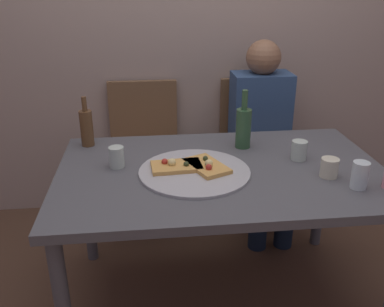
{
  "coord_description": "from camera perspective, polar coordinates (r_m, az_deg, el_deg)",
  "views": [
    {
      "loc": [
        -0.32,
        -1.68,
        1.52
      ],
      "look_at": [
        -0.13,
        0.07,
        0.77
      ],
      "focal_mm": 39.42,
      "sensor_mm": 36.0,
      "label": 1
    }
  ],
  "objects": [
    {
      "name": "ground_plane",
      "position": [
        2.29,
        3.52,
        -18.63
      ],
      "size": [
        8.0,
        8.0,
        0.0
      ],
      "primitive_type": "plane",
      "color": "#513828"
    },
    {
      "name": "back_wall",
      "position": [
        2.78,
        0.34,
        18.48
      ],
      "size": [
        6.0,
        0.1,
        2.6
      ],
      "primitive_type": "cube",
      "color": "gray",
      "rests_on": "ground_plane"
    },
    {
      "name": "dining_table",
      "position": [
        1.92,
        3.98,
        -4.1
      ],
      "size": [
        1.46,
        0.91,
        0.72
      ],
      "color": "#4C4C51",
      "rests_on": "ground_plane"
    },
    {
      "name": "pizza_tray",
      "position": [
        1.84,
        0.34,
        -2.47
      ],
      "size": [
        0.49,
        0.49,
        0.01
      ],
      "primitive_type": "cylinder",
      "color": "#ADADB2",
      "rests_on": "dining_table"
    },
    {
      "name": "pizza_slice_last",
      "position": [
        1.86,
        -2.19,
        -1.66
      ],
      "size": [
        0.23,
        0.14,
        0.05
      ],
      "color": "tan",
      "rests_on": "pizza_tray"
    },
    {
      "name": "pizza_slice_extra",
      "position": [
        1.86,
        1.99,
        -1.64
      ],
      "size": [
        0.21,
        0.25,
        0.05
      ],
      "color": "tan",
      "rests_on": "pizza_tray"
    },
    {
      "name": "wine_bottle",
      "position": [
        2.1,
        6.97,
        3.62
      ],
      "size": [
        0.08,
        0.08,
        0.29
      ],
      "color": "#2D5133",
      "rests_on": "dining_table"
    },
    {
      "name": "beer_bottle",
      "position": [
        2.17,
        -14.08,
        3.5
      ],
      "size": [
        0.06,
        0.06,
        0.25
      ],
      "color": "brown",
      "rests_on": "dining_table"
    },
    {
      "name": "tumbler_near",
      "position": [
        1.91,
        -10.16,
        -0.48
      ],
      "size": [
        0.07,
        0.07,
        0.1
      ],
      "primitive_type": "cylinder",
      "color": "#B7C6BC",
      "rests_on": "dining_table"
    },
    {
      "name": "tumbler_far",
      "position": [
        1.82,
        21.76,
        -2.74
      ],
      "size": [
        0.07,
        0.07,
        0.11
      ],
      "primitive_type": "cylinder",
      "color": "silver",
      "rests_on": "dining_table"
    },
    {
      "name": "wine_glass",
      "position": [
        1.89,
        18.09,
        -1.83
      ],
      "size": [
        0.08,
        0.08,
        0.08
      ],
      "primitive_type": "cylinder",
      "color": "beige",
      "rests_on": "dining_table"
    },
    {
      "name": "short_glass",
      "position": [
        2.02,
        14.28,
        0.42
      ],
      "size": [
        0.07,
        0.07,
        0.09
      ],
      "primitive_type": "cylinder",
      "color": "#B7C6BC",
      "rests_on": "dining_table"
    },
    {
      "name": "chair_left",
      "position": [
        2.73,
        -6.44,
        1.24
      ],
      "size": [
        0.44,
        0.44,
        0.9
      ],
      "rotation": [
        0.0,
        0.0,
        3.14
      ],
      "color": "brown",
      "rests_on": "ground_plane"
    },
    {
      "name": "chair_right",
      "position": [
        2.82,
        8.61,
        1.84
      ],
      "size": [
        0.44,
        0.44,
        0.9
      ],
      "rotation": [
        0.0,
        0.0,
        3.14
      ],
      "color": "brown",
      "rests_on": "ground_plane"
    },
    {
      "name": "guest_in_sweater",
      "position": [
        2.64,
        9.58,
        3.25
      ],
      "size": [
        0.36,
        0.56,
        1.17
      ],
      "rotation": [
        0.0,
        0.0,
        3.14
      ],
      "color": "navy",
      "rests_on": "ground_plane"
    }
  ]
}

